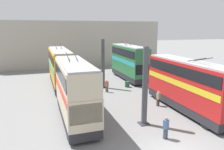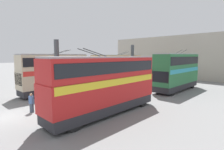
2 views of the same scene
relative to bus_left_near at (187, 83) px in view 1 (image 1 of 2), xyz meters
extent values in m
cube|color=#A8A093|center=(27.81, 5.43, 1.89)|extent=(0.50, 36.00, 9.54)
cylinder|color=#42474C|center=(-1.55, 5.43, 0.46)|extent=(0.48, 0.48, 6.69)
cube|color=#333338|center=(-1.55, 5.43, -2.84)|extent=(0.86, 0.86, 0.08)
cylinder|color=#42474C|center=(10.86, 5.43, 0.46)|extent=(0.48, 0.48, 6.69)
cube|color=#333338|center=(10.86, 5.43, -2.84)|extent=(0.86, 0.86, 0.08)
cylinder|color=black|center=(4.18, -1.05, -2.36)|extent=(1.04, 0.30, 1.04)
cylinder|color=black|center=(4.18, 1.05, -2.36)|extent=(1.04, 0.30, 1.04)
cylinder|color=black|center=(-4.00, 1.05, -2.36)|extent=(1.04, 0.30, 1.04)
cube|color=#28282D|center=(-0.01, 0.00, -2.20)|extent=(10.95, 2.45, 0.78)
cube|color=red|center=(-0.01, 0.00, -0.73)|extent=(11.18, 2.50, 2.15)
cube|color=yellow|center=(-0.01, 0.00, 0.07)|extent=(10.84, 2.54, 0.55)
cube|color=red|center=(-0.01, 0.00, 1.19)|extent=(11.07, 2.43, 1.69)
cube|color=black|center=(-0.01, 0.00, 1.27)|extent=(10.73, 2.51, 0.93)
cube|color=#9E9EA3|center=(-0.01, 0.00, 2.10)|extent=(10.95, 2.25, 0.14)
cube|color=black|center=(5.52, 0.00, -0.52)|extent=(0.12, 2.30, 1.38)
cylinder|color=#282828|center=(-1.41, -0.35, 2.46)|extent=(2.35, 0.07, 0.65)
cylinder|color=#282828|center=(-1.41, 0.35, 2.46)|extent=(2.35, 0.07, 0.65)
cylinder|color=black|center=(10.93, -1.05, -2.34)|extent=(1.08, 0.30, 1.08)
cylinder|color=black|center=(10.93, 1.05, -2.34)|extent=(1.08, 0.30, 1.08)
cylinder|color=black|center=(17.93, -1.05, -2.34)|extent=(1.08, 0.30, 1.08)
cylinder|color=black|center=(17.93, 1.05, -2.34)|extent=(1.08, 0.30, 1.08)
cube|color=#28282D|center=(14.53, 0.00, -2.19)|extent=(9.80, 2.45, 0.79)
cube|color=#286B3D|center=(14.53, 0.00, -0.68)|extent=(10.00, 2.50, 2.23)
cube|color=teal|center=(14.53, 0.00, 0.16)|extent=(9.70, 2.54, 0.55)
cube|color=#286B3D|center=(14.53, 0.00, 1.41)|extent=(9.90, 2.43, 1.95)
cube|color=black|center=(14.53, 0.00, 1.51)|extent=(9.60, 2.51, 1.07)
cube|color=#9E9EA3|center=(14.53, 0.00, 2.46)|extent=(9.80, 2.25, 0.14)
cube|color=black|center=(9.59, 0.00, -0.45)|extent=(0.12, 2.30, 1.43)
cylinder|color=#282828|center=(15.78, -0.35, 2.82)|extent=(2.35, 0.07, 0.65)
cylinder|color=#282828|center=(15.78, 0.35, 2.82)|extent=(2.35, 0.07, 0.65)
cylinder|color=black|center=(-2.14, 9.80, -2.40)|extent=(0.96, 0.30, 0.96)
cylinder|color=black|center=(-2.14, 11.90, -2.40)|extent=(0.96, 0.30, 0.96)
cylinder|color=black|center=(3.99, 9.80, -2.40)|extent=(0.96, 0.30, 0.96)
cylinder|color=black|center=(3.99, 11.90, -2.40)|extent=(0.96, 0.30, 0.96)
cube|color=#28282D|center=(1.03, 10.85, -2.23)|extent=(8.95, 2.45, 0.77)
cube|color=beige|center=(1.03, 10.85, -0.72)|extent=(9.13, 2.50, 2.26)
cube|color=red|center=(1.03, 10.85, 0.14)|extent=(8.86, 2.54, 0.55)
cube|color=beige|center=(1.03, 10.85, 1.35)|extent=(9.04, 2.43, 1.87)
cube|color=black|center=(1.03, 10.85, 1.44)|extent=(8.77, 2.51, 1.03)
cube|color=#9E9EA3|center=(1.03, 10.85, 2.35)|extent=(8.95, 2.25, 0.14)
cube|color=black|center=(-3.48, 10.85, -0.49)|extent=(0.12, 2.30, 1.45)
cylinder|color=#282828|center=(2.17, 10.50, 2.71)|extent=(2.35, 0.07, 0.65)
cylinder|color=#282828|center=(2.17, 11.20, 2.71)|extent=(2.35, 0.07, 0.65)
cylinder|color=black|center=(9.44, 9.80, -2.38)|extent=(0.99, 0.30, 0.99)
cylinder|color=black|center=(9.44, 11.90, -2.38)|extent=(0.99, 0.30, 0.99)
cylinder|color=black|center=(17.69, 9.80, -2.38)|extent=(0.99, 0.30, 0.99)
cylinder|color=black|center=(17.69, 11.90, -2.38)|extent=(0.99, 0.30, 0.99)
cube|color=#28282D|center=(13.67, 10.85, -2.22)|extent=(11.02, 2.45, 0.77)
cube|color=gold|center=(13.67, 10.85, -0.81)|extent=(11.25, 2.50, 2.04)
cube|color=teal|center=(13.67, 10.85, -0.07)|extent=(10.91, 2.54, 0.55)
cube|color=gold|center=(13.67, 10.85, 1.20)|extent=(11.14, 2.43, 1.99)
cube|color=black|center=(13.67, 10.85, 1.30)|extent=(10.80, 2.51, 1.09)
cube|color=#9E9EA3|center=(13.67, 10.85, 2.26)|extent=(11.02, 2.25, 0.14)
cube|color=black|center=(8.10, 10.85, -0.61)|extent=(0.12, 2.30, 1.30)
cylinder|color=#282828|center=(15.07, 10.50, 2.62)|extent=(2.35, 0.07, 0.65)
cylinder|color=#282828|center=(15.07, 11.20, 2.62)|extent=(2.35, 0.07, 0.65)
cube|color=#473D33|center=(8.61, 5.59, -2.50)|extent=(0.36, 0.31, 0.75)
cube|color=#934C42|center=(8.61, 5.59, -1.80)|extent=(0.48, 0.40, 0.66)
sphere|color=tan|center=(8.61, 5.59, -1.36)|extent=(0.21, 0.21, 0.21)
cube|color=#384251|center=(2.43, 8.61, -2.51)|extent=(0.36, 0.31, 0.73)
cube|color=beige|center=(2.43, 8.61, -1.83)|extent=(0.48, 0.39, 0.64)
sphere|color=beige|center=(2.43, 8.61, -1.41)|extent=(0.21, 0.21, 0.21)
cube|color=#384251|center=(-4.37, 5.07, -2.48)|extent=(0.30, 0.35, 0.81)
cube|color=#3D5684|center=(-4.37, 5.07, -1.72)|extent=(0.38, 0.48, 0.70)
sphere|color=#A37A5B|center=(-4.37, 5.07, -1.25)|extent=(0.23, 0.23, 0.23)
cube|color=#473D33|center=(2.01, 1.97, -2.50)|extent=(0.33, 0.36, 0.77)
cube|color=tan|center=(2.01, 1.97, -1.78)|extent=(0.42, 0.48, 0.67)
sphere|color=tan|center=(2.01, 1.97, -1.34)|extent=(0.22, 0.22, 0.22)
cylinder|color=#235638|center=(10.05, 2.15, -2.48)|extent=(0.63, 0.63, 0.80)
cylinder|color=#235638|center=(10.05, 2.15, -2.48)|extent=(0.67, 0.67, 0.04)
camera|label=1|loc=(-17.26, 13.65, 5.23)|focal=35.00mm
camera|label=2|loc=(-10.36, -10.76, 2.25)|focal=28.00mm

